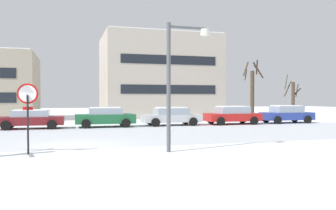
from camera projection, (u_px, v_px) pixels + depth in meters
ground_plane at (75, 146)px, 15.07m from camera, size 120.00×120.00×0.00m
road_surface at (74, 136)px, 18.87m from camera, size 80.00×9.91×0.00m
stop_sign at (28, 105)px, 12.86m from camera, size 0.76×0.20×2.64m
street_lamp at (177, 72)px, 13.51m from camera, size 1.76×0.36×5.02m
parked_car_maroon at (31, 119)px, 23.59m from camera, size 4.38×2.03×1.31m
parked_car_green at (105, 117)px, 25.04m from camera, size 4.27×2.10×1.43m
parked_car_silver at (171, 116)px, 26.54m from camera, size 4.50×2.15×1.39m
parked_car_red at (232, 115)px, 27.71m from camera, size 4.37×2.20×1.46m
parked_car_blue at (286, 114)px, 29.10m from camera, size 4.38×2.03×1.49m
tree_far_mid at (252, 91)px, 33.43m from camera, size 1.97×1.99×5.76m
tree_far_left at (293, 99)px, 34.44m from camera, size 1.70×1.54×4.51m
building_far_right at (158, 77)px, 39.06m from camera, size 12.37×9.12×9.00m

